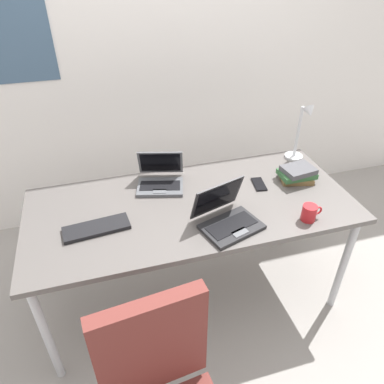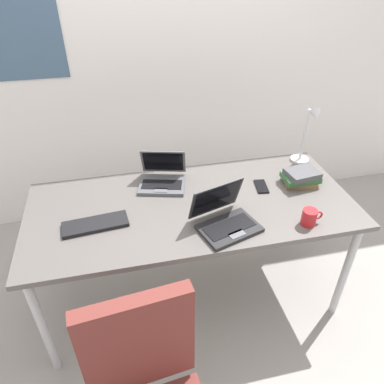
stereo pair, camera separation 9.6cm
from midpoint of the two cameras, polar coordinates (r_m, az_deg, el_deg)
ground_plane at (r=2.53m, az=-1.13°, el=-15.40°), size 12.00×12.00×0.00m
wall_back at (r=2.77m, az=-7.91°, el=21.19°), size 6.00×0.13×2.60m
desk at (r=2.05m, az=-1.35°, el=-3.15°), size 1.80×0.80×0.74m
desk_lamp at (r=2.42m, az=15.66°, el=8.94°), size 0.12×0.18×0.40m
laptop_front_right at (r=1.85m, az=4.05°, el=-4.04°), size 0.36×0.34×0.21m
laptop_front_left at (r=2.16m, az=-6.28°, el=1.98°), size 0.32×0.31×0.19m
external_keyboard at (r=1.91m, az=-16.16°, el=-5.47°), size 0.34×0.15×0.02m
computer_mouse at (r=2.00m, az=0.36°, el=-1.48°), size 0.08×0.11×0.03m
cell_phone at (r=2.19m, az=9.23°, el=1.21°), size 0.08×0.14×0.01m
book_stack at (r=2.26m, az=15.03°, el=2.75°), size 0.21×0.16×0.09m
coffee_mug at (r=1.96m, az=16.63°, el=-3.17°), size 0.11×0.08×0.09m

